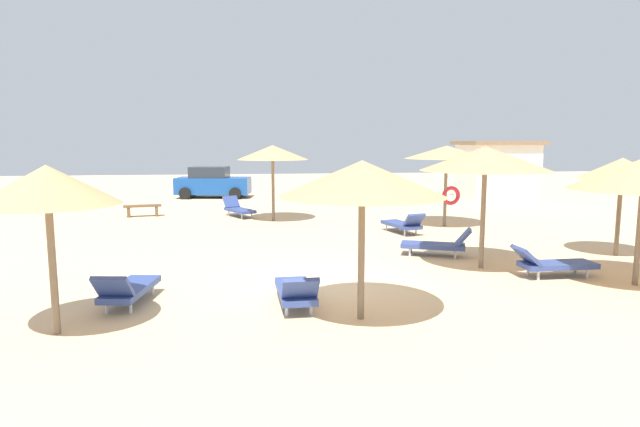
{
  "coord_description": "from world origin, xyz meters",
  "views": [
    {
      "loc": [
        -1.84,
        -10.74,
        3.1
      ],
      "look_at": [
        0.0,
        3.0,
        1.2
      ],
      "focal_mm": 29.65,
      "sensor_mm": 36.0,
      "label": 1
    }
  ],
  "objects": [
    {
      "name": "parasol_6",
      "position": [
        3.78,
        1.34,
        2.68
      ],
      "size": [
        3.12,
        3.12,
        2.98
      ],
      "color": "#75604C",
      "rests_on": "ground"
    },
    {
      "name": "lounger_3",
      "position": [
        -1.02,
        -1.17,
        0.32
      ],
      "size": [
        0.7,
        1.88,
        0.78
      ],
      "color": "#33478C",
      "rests_on": "ground"
    },
    {
      "name": "lounger_1",
      "position": [
        3.3,
        6.38,
        0.32
      ],
      "size": [
        1.11,
        1.96,
        0.78
      ],
      "color": "#33478C",
      "rests_on": "ground"
    },
    {
      "name": "parked_car",
      "position": [
        -3.87,
        18.95,
        0.82
      ],
      "size": [
        4.21,
        2.45,
        1.72
      ],
      "color": "#194C9E",
      "rests_on": "ground"
    },
    {
      "name": "parasol_4",
      "position": [
        -4.98,
        -2.02,
        2.41
      ],
      "size": [
        2.22,
        2.22,
        2.74
      ],
      "color": "#75604C",
      "rests_on": "ground"
    },
    {
      "name": "lounger_0",
      "position": [
        -2.32,
        11.19,
        0.33
      ],
      "size": [
        1.43,
        1.93,
        0.8
      ],
      "color": "#33478C",
      "rests_on": "ground"
    },
    {
      "name": "ground_plane",
      "position": [
        0.0,
        0.0,
        0.0
      ],
      "size": [
        80.0,
        80.0,
        0.0
      ],
      "primitive_type": "plane",
      "color": "#DBBA8C"
    },
    {
      "name": "parasol_1",
      "position": [
        5.28,
        7.73,
        2.67
      ],
      "size": [
        3.05,
        3.05,
        2.94
      ],
      "color": "#75604C",
      "rests_on": "ground"
    },
    {
      "name": "parasol_0",
      "position": [
        -0.93,
        9.89,
        2.66
      ],
      "size": [
        2.76,
        2.76,
        2.95
      ],
      "color": "#75604C",
      "rests_on": "ground"
    },
    {
      "name": "beach_cabana",
      "position": [
        11.27,
        16.03,
        1.58
      ],
      "size": [
        3.93,
        3.38,
        3.11
      ],
      "color": "white",
      "rests_on": "ground"
    },
    {
      "name": "parasol_3",
      "position": [
        0.06,
        -1.95,
        2.47
      ],
      "size": [
        2.86,
        2.86,
        2.78
      ],
      "color": "#75604C",
      "rests_on": "ground"
    },
    {
      "name": "bench_0",
      "position": [
        -6.25,
        11.74,
        0.35
      ],
      "size": [
        1.55,
        0.67,
        0.49
      ],
      "color": "brown",
      "rests_on": "ground"
    },
    {
      "name": "lounger_4",
      "position": [
        -4.17,
        -0.62,
        0.32
      ],
      "size": [
        0.92,
        1.94,
        0.78
      ],
      "color": "#33478C",
      "rests_on": "ground"
    },
    {
      "name": "parasol_7",
      "position": [
        8.08,
        2.23,
        2.37
      ],
      "size": [
        2.23,
        2.23,
        2.66
      ],
      "color": "#75604C",
      "rests_on": "ground"
    },
    {
      "name": "lounger_6",
      "position": [
        3.22,
        2.81,
        0.32
      ],
      "size": [
        1.96,
        1.28,
        0.79
      ],
      "color": "#33478C",
      "rests_on": "ground"
    },
    {
      "name": "lounger_2",
      "position": [
        5.02,
        0.29,
        0.32
      ],
      "size": [
        1.89,
        0.66,
        0.74
      ],
      "color": "#33478C",
      "rests_on": "ground"
    }
  ]
}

